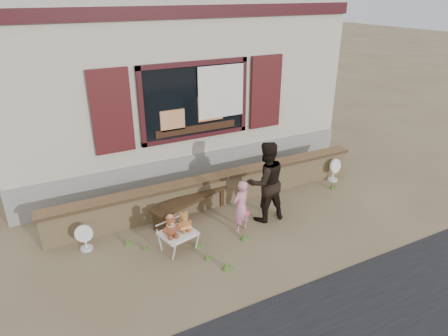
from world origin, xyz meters
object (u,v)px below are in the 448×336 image
teddy_bear_right (184,220)px  adult (266,182)px  folding_chair (178,234)px  child (241,206)px  teddy_bear_left (171,225)px  bench (190,202)px

teddy_bear_right → adult: size_ratio=0.23×
adult → teddy_bear_right: bearing=7.5°
folding_chair → teddy_bear_right: teddy_bear_right is taller
folding_chair → teddy_bear_right: (0.14, 0.03, 0.22)m
child → folding_chair: bearing=-15.0°
teddy_bear_left → child: size_ratio=0.38×
folding_chair → teddy_bear_right: bearing=-0.0°
teddy_bear_right → child: 1.16m
teddy_bear_left → child: child is taller
teddy_bear_left → folding_chair: bearing=0.0°
bench → child: bearing=-73.3°
teddy_bear_left → bench: bearing=38.1°
teddy_bear_left → teddy_bear_right: teddy_bear_left is taller
adult → folding_chair: bearing=8.1°
bench → folding_chair: 1.14m
teddy_bear_left → adult: size_ratio=0.24×
folding_chair → adult: adult is taller
teddy_bear_right → teddy_bear_left: bearing=180.0°
bench → folding_chair: (-0.63, -0.94, -0.01)m
child → teddy_bear_right: bearing=-16.4°
folding_chair → adult: (1.93, 0.20, 0.50)m
child → adult: adult is taller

